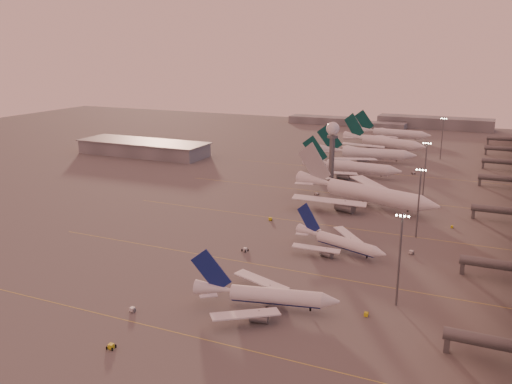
% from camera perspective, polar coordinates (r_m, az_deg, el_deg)
% --- Properties ---
extents(ground, '(700.00, 700.00, 0.00)m').
position_cam_1_polar(ground, '(164.71, -5.93, -8.02)').
color(ground, '#615E5E').
rests_on(ground, ground).
extents(taxiway_markings, '(180.00, 185.25, 0.02)m').
position_cam_1_polar(taxiway_markings, '(202.90, 9.51, -3.64)').
color(taxiway_markings, gold).
rests_on(taxiway_markings, ground).
extents(hangar, '(82.00, 27.00, 8.50)m').
position_cam_1_polar(hangar, '(340.07, -11.75, 4.57)').
color(hangar, slate).
rests_on(hangar, ground).
extents(radar_tower, '(6.40, 6.40, 31.10)m').
position_cam_1_polar(radar_tower, '(264.33, 8.05, 5.46)').
color(radar_tower, slate).
rests_on(radar_tower, ground).
extents(mast_a, '(3.60, 0.56, 25.00)m').
position_cam_1_polar(mast_a, '(141.34, 14.88, -6.45)').
color(mast_a, slate).
rests_on(mast_a, ground).
extents(mast_b, '(3.60, 0.56, 25.00)m').
position_cam_1_polar(mast_b, '(193.63, 16.77, -0.75)').
color(mast_b, slate).
rests_on(mast_b, ground).
extents(mast_c, '(3.60, 0.56, 25.00)m').
position_cam_1_polar(mast_c, '(247.34, 17.38, 2.56)').
color(mast_c, slate).
rests_on(mast_c, ground).
extents(mast_d, '(3.60, 0.56, 25.00)m').
position_cam_1_polar(mast_d, '(335.70, 19.00, 5.57)').
color(mast_d, slate).
rests_on(mast_d, ground).
extents(distant_horizon, '(165.00, 37.50, 9.00)m').
position_cam_1_polar(distant_horizon, '(465.71, 14.87, 7.10)').
color(distant_horizon, slate).
rests_on(distant_horizon, ground).
extents(narrowbody_near, '(37.72, 29.79, 14.92)m').
position_cam_1_polar(narrowbody_near, '(139.31, 1.02, -11.06)').
color(narrowbody_near, white).
rests_on(narrowbody_near, ground).
extents(narrowbody_mid, '(33.45, 26.23, 13.61)m').
position_cam_1_polar(narrowbody_mid, '(177.98, 8.79, -5.37)').
color(narrowbody_mid, white).
rests_on(narrowbody_mid, ground).
extents(widebody_white, '(65.28, 51.52, 23.73)m').
position_cam_1_polar(widebody_white, '(230.16, 11.28, -0.41)').
color(widebody_white, white).
rests_on(widebody_white, ground).
extents(greentail_a, '(53.30, 42.96, 19.35)m').
position_cam_1_polar(greentail_a, '(283.13, 9.98, 2.40)').
color(greentail_a, white).
rests_on(greentail_a, ground).
extents(greentail_b, '(57.36, 46.10, 20.86)m').
position_cam_1_polar(greentail_b, '(319.56, 11.56, 3.81)').
color(greentail_b, white).
rests_on(greentail_b, ground).
extents(greentail_c, '(57.37, 45.53, 21.74)m').
position_cam_1_polar(greentail_c, '(359.22, 13.24, 4.96)').
color(greentail_c, white).
rests_on(greentail_c, ground).
extents(greentail_d, '(55.63, 44.74, 20.21)m').
position_cam_1_polar(greentail_d, '(400.15, 14.14, 5.86)').
color(greentail_d, white).
rests_on(greentail_d, ground).
extents(gsv_truck_a, '(6.13, 2.62, 2.41)m').
position_cam_1_polar(gsv_truck_a, '(141.66, -12.75, -11.80)').
color(gsv_truck_a, silver).
rests_on(gsv_truck_a, ground).
extents(gsv_tug_near, '(2.62, 3.99, 1.09)m').
position_cam_1_polar(gsv_tug_near, '(127.79, -15.01, -15.45)').
color(gsv_tug_near, yellow).
rests_on(gsv_tug_near, ground).
extents(gsv_catering_a, '(4.94, 2.37, 4.05)m').
position_cam_1_polar(gsv_catering_a, '(138.71, 11.65, -11.97)').
color(gsv_catering_a, yellow).
rests_on(gsv_catering_a, ground).
extents(gsv_tug_mid, '(4.47, 3.47, 1.12)m').
position_cam_1_polar(gsv_tug_mid, '(176.68, -1.17, -6.10)').
color(gsv_tug_mid, silver).
rests_on(gsv_tug_mid, ground).
extents(gsv_truck_b, '(6.52, 4.30, 2.48)m').
position_cam_1_polar(gsv_truck_b, '(180.91, 16.18, -5.98)').
color(gsv_truck_b, silver).
rests_on(gsv_truck_b, ground).
extents(gsv_truck_c, '(6.36, 5.35, 2.50)m').
position_cam_1_polar(gsv_truck_c, '(207.06, 1.65, -2.68)').
color(gsv_truck_c, yellow).
rests_on(gsv_truck_c, ground).
extents(gsv_catering_b, '(4.33, 2.16, 3.50)m').
position_cam_1_polar(gsv_catering_b, '(211.04, 20.01, -3.14)').
color(gsv_catering_b, yellow).
rests_on(gsv_catering_b, ground).
extents(gsv_tug_far, '(3.24, 4.02, 1.00)m').
position_cam_1_polar(gsv_tug_far, '(243.97, 6.42, -0.21)').
color(gsv_tug_far, silver).
rests_on(gsv_tug_far, ground).
extents(gsv_tug_hangar, '(4.10, 3.73, 1.01)m').
position_cam_1_polar(gsv_tug_hangar, '(294.03, 16.23, 1.91)').
color(gsv_tug_hangar, silver).
rests_on(gsv_tug_hangar, ground).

